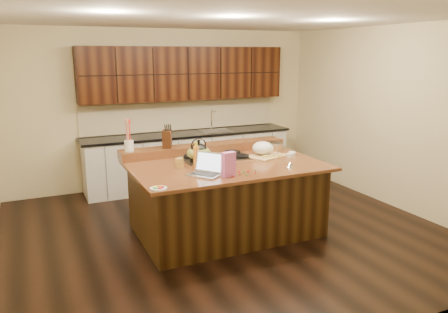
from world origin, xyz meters
name	(u,v)px	position (x,y,z in m)	size (l,w,h in m)	color
room	(226,130)	(0.00, 0.00, 1.35)	(5.52, 5.02, 2.72)	black
island	(226,197)	(0.00, 0.00, 0.46)	(2.40, 1.60, 0.92)	black
back_ledge	(205,148)	(0.00, 0.70, 0.98)	(2.40, 0.30, 0.12)	black
cooktop	(216,157)	(0.00, 0.30, 0.94)	(0.92, 0.52, 0.05)	gray
back_counter	(188,130)	(0.30, 2.23, 0.98)	(3.70, 0.66, 2.40)	silver
kettle	(199,151)	(-0.30, 0.17, 1.07)	(0.23, 0.23, 0.21)	black
green_bowl	(199,153)	(-0.30, 0.17, 1.05)	(0.31, 0.31, 0.17)	olive
laptop	(207,169)	(-0.42, -0.38, 0.99)	(0.44, 0.46, 0.25)	#B7B7BC
oil_bottle	(196,157)	(-0.42, -0.05, 1.06)	(0.07, 0.07, 0.27)	orange
vinegar_bottle	(202,152)	(-0.23, 0.24, 1.04)	(0.06, 0.06, 0.25)	silver
wooden_tray	(264,150)	(0.64, 0.15, 1.01)	(0.58, 0.49, 0.20)	tan
ramekin_a	(292,153)	(1.04, 0.05, 0.94)	(0.10, 0.10, 0.04)	white
ramekin_b	(290,155)	(0.95, -0.03, 0.94)	(0.10, 0.10, 0.04)	white
ramekin_c	(265,154)	(0.67, 0.17, 0.94)	(0.10, 0.10, 0.04)	white
strainer_bowl	(274,147)	(0.98, 0.43, 0.97)	(0.24, 0.24, 0.09)	#996B3F
kitchen_timer	(290,164)	(0.65, -0.49, 0.96)	(0.08, 0.08, 0.07)	silver
pink_bag	(229,164)	(-0.23, -0.57, 1.06)	(0.15, 0.08, 0.28)	#D363AE
candy_plate	(159,188)	(-1.08, -0.69, 0.93)	(0.18, 0.18, 0.01)	white
package_box	(179,163)	(-0.61, 0.03, 0.98)	(0.09, 0.06, 0.12)	gold
utensil_crock	(129,146)	(-1.07, 0.70, 1.11)	(0.12, 0.12, 0.14)	white
knife_block	(167,139)	(-0.55, 0.70, 1.16)	(0.12, 0.19, 0.24)	black
gumdrop_0	(240,174)	(-0.08, -0.56, 0.93)	(0.02, 0.02, 0.02)	red
gumdrop_1	(242,173)	(-0.04, -0.54, 0.93)	(0.02, 0.02, 0.02)	#198C26
gumdrop_2	(248,171)	(0.06, -0.49, 0.93)	(0.02, 0.02, 0.02)	red
gumdrop_3	(226,171)	(-0.17, -0.38, 0.93)	(0.02, 0.02, 0.02)	#198C26
gumdrop_4	(256,173)	(0.12, -0.58, 0.93)	(0.02, 0.02, 0.02)	red
gumdrop_5	(246,175)	(-0.02, -0.61, 0.93)	(0.02, 0.02, 0.02)	#198C26
gumdrop_6	(239,171)	(-0.03, -0.43, 0.93)	(0.02, 0.02, 0.02)	red
gumdrop_7	(221,172)	(-0.24, -0.39, 0.93)	(0.02, 0.02, 0.02)	#198C26
gumdrop_8	(249,171)	(0.09, -0.46, 0.93)	(0.02, 0.02, 0.02)	red
gumdrop_9	(256,170)	(0.17, -0.48, 0.93)	(0.02, 0.02, 0.02)	#198C26
gumdrop_10	(232,176)	(-0.20, -0.61, 0.93)	(0.02, 0.02, 0.02)	red
gumdrop_11	(244,171)	(0.03, -0.47, 0.93)	(0.02, 0.02, 0.02)	#198C26
gumdrop_12	(239,172)	(-0.04, -0.46, 0.93)	(0.02, 0.02, 0.02)	red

